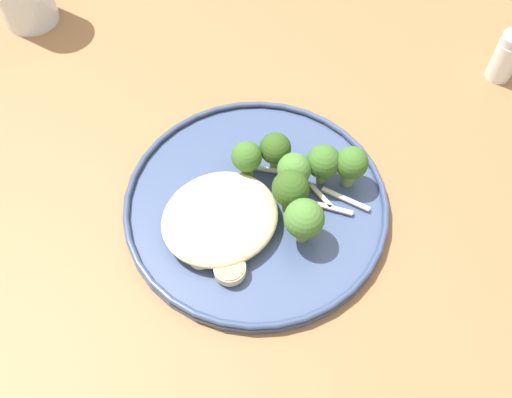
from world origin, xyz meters
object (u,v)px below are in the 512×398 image
dinner_plate (256,205)px  seared_scallop_right_edge (216,225)px  seared_scallop_large_seared (200,257)px  broccoli_floret_left_leaning (290,190)px  broccoli_floret_center_pile (275,149)px  broccoli_floret_small_sprig (247,158)px  seared_scallop_half_hidden (218,197)px  salt_shaker (509,59)px  broccoli_floret_front_edge (323,162)px  broccoli_floret_beside_noodles (351,164)px  broccoli_floret_near_rim (304,219)px  seared_scallop_rear_pale (230,269)px  broccoli_floret_split_head (294,171)px

dinner_plate → seared_scallop_right_edge: (-0.05, -0.01, 0.01)m
seared_scallop_large_seared → broccoli_floret_left_leaning: (0.11, 0.01, 0.03)m
broccoli_floret_center_pile → broccoli_floret_small_sprig: size_ratio=0.97×
seared_scallop_half_hidden → salt_shaker: size_ratio=0.45×
broccoli_floret_front_edge → broccoli_floret_small_sprig: (-0.07, 0.05, -0.00)m
seared_scallop_half_hidden → broccoli_floret_beside_noodles: bearing=-20.5°
broccoli_floret_front_edge → broccoli_floret_near_rim: broccoli_floret_near_rim is taller
seared_scallop_large_seared → broccoli_floret_beside_noodles: bearing=0.6°
seared_scallop_half_hidden → broccoli_floret_front_edge: size_ratio=0.55×
broccoli_floret_left_leaning → broccoli_floret_small_sprig: (-0.02, 0.06, -0.00)m
seared_scallop_rear_pale → broccoli_floret_split_head: 0.13m
seared_scallop_large_seared → broccoli_floret_center_pile: (0.13, 0.06, 0.02)m
seared_scallop_half_hidden → broccoli_floret_center_pile: 0.08m
broccoli_floret_center_pile → broccoli_floret_near_rim: size_ratio=0.85×
seared_scallop_large_seared → broccoli_floret_near_rim: size_ratio=0.41×
broccoli_floret_left_leaning → broccoli_floret_near_rim: bearing=-101.2°
dinner_plate → seared_scallop_large_seared: size_ratio=11.79×
seared_scallop_right_edge → broccoli_floret_small_sprig: size_ratio=0.55×
dinner_plate → salt_shaker: bearing=1.1°
broccoli_floret_left_leaning → salt_shaker: size_ratio=0.90×
seared_scallop_right_edge → seared_scallop_half_hidden: seared_scallop_right_edge is taller
seared_scallop_rear_pale → dinner_plate: bearing=41.3°
seared_scallop_rear_pale → broccoli_floret_center_pile: size_ratio=0.64×
seared_scallop_rear_pale → broccoli_floret_front_edge: bearing=18.2°
seared_scallop_large_seared → broccoli_floret_front_edge: broccoli_floret_front_edge is taller
seared_scallop_large_seared → broccoli_floret_front_edge: size_ratio=0.45×
broccoli_floret_left_leaning → broccoli_floret_beside_noodles: 0.08m
broccoli_floret_near_rim → broccoli_floret_beside_noodles: bearing=21.5°
broccoli_floret_split_head → broccoli_floret_left_leaning: size_ratio=0.92×
seared_scallop_rear_pale → seared_scallop_large_seared: size_ratio=1.34×
dinner_plate → seared_scallop_half_hidden: (-0.03, 0.02, 0.01)m
seared_scallop_right_edge → salt_shaker: bearing=1.9°
broccoli_floret_left_leaning → broccoli_floret_beside_noodles: broccoli_floret_left_leaning is taller
broccoli_floret_beside_noodles → broccoli_floret_small_sprig: broccoli_floret_beside_noodles is taller
broccoli_floret_left_leaning → broccoli_floret_small_sprig: bearing=104.5°
broccoli_floret_front_edge → seared_scallop_half_hidden: bearing=163.3°
seared_scallop_rear_pale → seared_scallop_right_edge: bearing=76.3°
seared_scallop_half_hidden → broccoli_floret_split_head: size_ratio=0.54×
broccoli_floret_beside_noodles → salt_shaker: 0.27m
broccoli_floret_front_edge → broccoli_floret_small_sprig: broccoli_floret_front_edge is taller
broccoli_floret_split_head → broccoli_floret_front_edge: (0.03, -0.01, -0.00)m
seared_scallop_right_edge → salt_shaker: 0.43m
broccoli_floret_beside_noodles → broccoli_floret_split_head: bearing=157.0°
seared_scallop_half_hidden → broccoli_floret_small_sprig: size_ratio=0.57×
broccoli_floret_center_pile → broccoli_floret_near_rim: bearing=-104.8°
seared_scallop_rear_pale → salt_shaker: 0.44m
seared_scallop_right_edge → broccoli_floret_small_sprig: broccoli_floret_small_sprig is taller
seared_scallop_large_seared → broccoli_floret_left_leaning: 0.12m
broccoli_floret_left_leaning → dinner_plate: bearing=138.6°
broccoli_floret_center_pile → salt_shaker: (0.33, -0.03, -0.01)m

